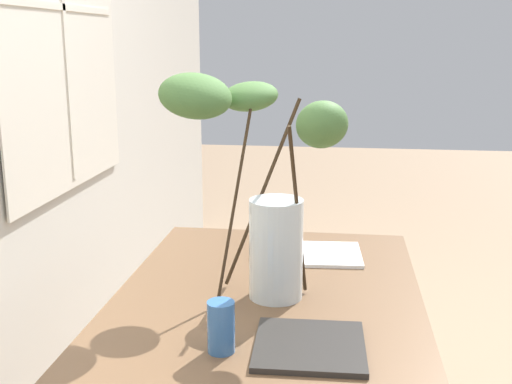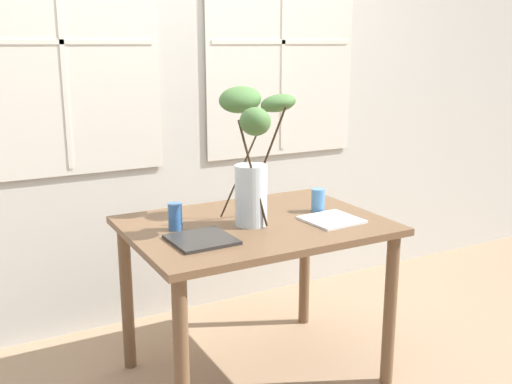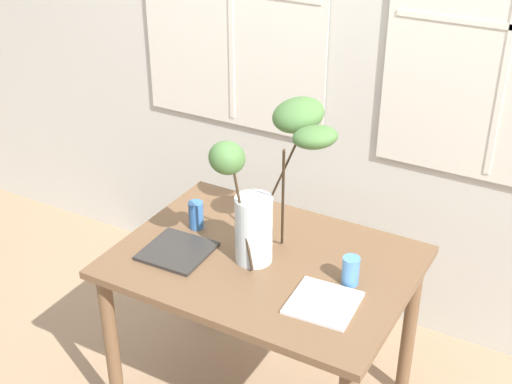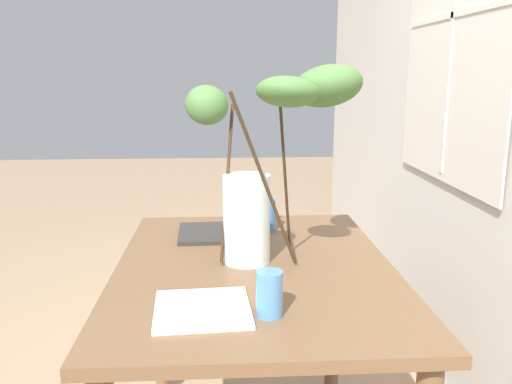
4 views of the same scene
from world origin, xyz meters
The scene contains 6 objects.
dining_table centered at (0.00, 0.00, 0.65)m, with size 1.14×0.84×0.77m.
vase_with_branches centered at (0.01, 0.04, 1.10)m, with size 0.44×0.57×0.62m.
drinking_glass_blue_left centered at (-0.36, 0.07, 0.82)m, with size 0.06×0.06×0.12m, color #386BAD.
drinking_glass_blue_right centered at (0.35, 0.01, 0.82)m, with size 0.07×0.07×0.11m, color #4C84BC.
plate_square_left centered at (-0.32, -0.13, 0.77)m, with size 0.25×0.25×0.01m, color #2D2B28.
plate_square_right centered at (0.32, -0.15, 0.77)m, with size 0.23×0.23×0.01m, color white.
Camera 1 is at (-1.63, -0.18, 1.45)m, focal length 44.29 mm.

